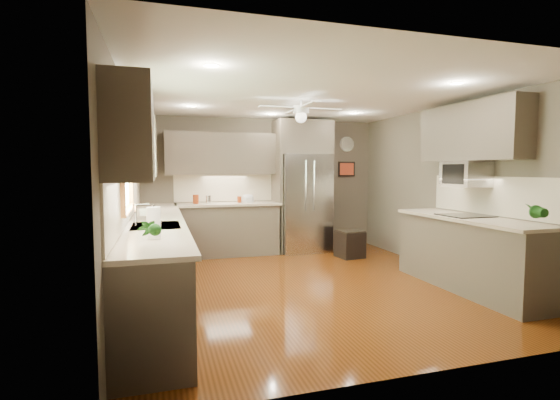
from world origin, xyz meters
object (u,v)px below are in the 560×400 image
microwave (466,174)px  stool (350,244)px  soap_bottle (143,212)px  bowl (248,201)px  canister_b (208,199)px  potted_plant_right (536,211)px  refrigerator (303,188)px  canister_d (239,199)px  paper_towel (154,223)px  canister_a (196,199)px  potted_plant_left (149,228)px

microwave → stool: bearing=110.9°
microwave → soap_bottle: bearing=170.9°
soap_bottle → bowl: size_ratio=0.74×
canister_b → bowl: canister_b is taller
potted_plant_right → refrigerator: bearing=107.1°
canister_d → potted_plant_right: 4.61m
soap_bottle → paper_towel: paper_towel is taller
bowl → microwave: (2.38, -2.74, 0.51)m
refrigerator → soap_bottle: bearing=-143.6°
canister_d → stool: bearing=-24.3°
paper_towel → soap_bottle: bearing=95.5°
paper_towel → canister_b: bearing=76.4°
canister_a → bowl: bearing=0.1°
canister_b → refrigerator: (1.76, -0.07, 0.18)m
potted_plant_right → paper_towel: bearing=174.9°
paper_towel → microwave: bearing=12.0°
potted_plant_right → canister_a: bearing=129.0°
refrigerator → canister_d: bearing=178.7°
refrigerator → stool: 1.37m
canister_a → microwave: microwave is taller
soap_bottle → refrigerator: refrigerator is taller
canister_b → microwave: bearing=-42.0°
potted_plant_left → refrigerator: 4.77m
potted_plant_right → paper_towel: size_ratio=1.10×
canister_b → potted_plant_left: 4.13m
stool → potted_plant_left: bearing=-135.7°
refrigerator → paper_towel: size_ratio=8.33×
canister_d → bowl: canister_d is taller
potted_plant_right → paper_towel: potted_plant_right is taller
canister_a → canister_b: (0.22, 0.04, -0.01)m
potted_plant_right → refrigerator: (-1.20, 3.90, 0.09)m
canister_d → soap_bottle: soap_bottle is taller
bowl → paper_towel: (-1.59, -3.59, 0.11)m
potted_plant_left → canister_a: bearing=80.4°
refrigerator → stool: refrigerator is taller
paper_towel → canister_a: bearing=79.7°
canister_d → bowl: 0.16m
refrigerator → microwave: (1.33, -2.71, 0.29)m
canister_d → microwave: bearing=-47.2°
potted_plant_left → bowl: potted_plant_left is taller
canister_b → bowl: (0.71, -0.03, -0.04)m
bowl → refrigerator: bearing=-1.9°
canister_d → potted_plant_right: potted_plant_right is taller
potted_plant_right → stool: size_ratio=0.67×
soap_bottle → potted_plant_left: potted_plant_left is taller
potted_plant_left → stool: 4.63m
soap_bottle → potted_plant_right: (3.98, -1.85, 0.07)m
potted_plant_right → stool: (-0.61, 3.11, -0.86)m
potted_plant_right → canister_d: bearing=121.6°
canister_a → potted_plant_left: size_ratio=0.54×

